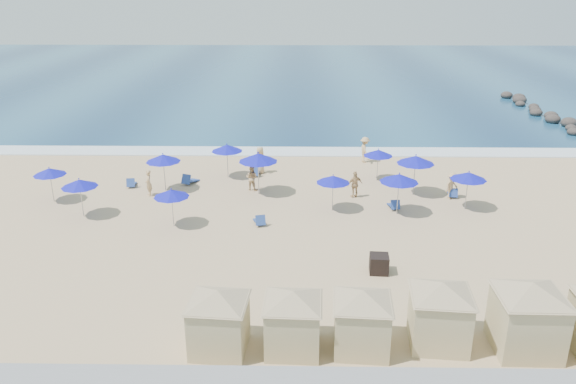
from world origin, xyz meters
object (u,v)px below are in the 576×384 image
Objects in this scene: cabana_3 at (441,305)px; umbrella_10 at (469,176)px; umbrella_2 at (163,158)px; umbrella_8 at (378,153)px; umbrella_3 at (171,193)px; beachgoer_2 at (355,184)px; trash_bin at (379,264)px; beachgoer_3 at (452,185)px; cabana_2 at (362,312)px; beachgoer_5 at (365,150)px; umbrella_6 at (333,179)px; beachgoer_1 at (252,178)px; cabana_1 at (293,313)px; umbrella_4 at (227,148)px; umbrella_9 at (416,160)px; cabana_0 at (218,312)px; umbrella_7 at (399,178)px; beachgoer_0 at (149,183)px; umbrella_0 at (50,172)px; cabana_4 at (529,308)px; beachgoer_4 at (260,160)px; umbrella_1 at (79,183)px; umbrella_5 at (258,157)px; rock_jetty at (558,121)px.

cabana_3 reaches higher than umbrella_10.
umbrella_2 is 1.12× the size of umbrella_8.
umbrella_3 reaches higher than beachgoer_2.
trash_bin is 11.02m from beachgoer_3.
cabana_2 reaches higher than beachgoer_5.
beachgoer_1 is at bearing 145.57° from umbrella_6.
cabana_3 reaches higher than cabana_1.
umbrella_4 is 12.28m from umbrella_9.
cabana_3 is at bearing 3.42° from cabana_0.
cabana_0 is 15.25m from umbrella_7.
cabana_2 reaches higher than beachgoer_0.
cabana_4 is at bearing -31.88° from umbrella_0.
cabana_4 is 18.21m from umbrella_3.
umbrella_2 is (-8.19, 16.27, 0.65)m from cabana_1.
umbrella_6 is 1.18× the size of beachgoer_4.
umbrella_8 is (-2.81, 18.31, 0.20)m from cabana_4.
umbrella_10 reaches higher than umbrella_8.
umbrella_0 is at bearing 178.06° from umbrella_10.
umbrella_8 is at bearing 131.81° from umbrella_10.
beachgoer_5 is at bearing 31.73° from umbrella_1.
umbrella_3 is 16.66m from umbrella_10.
umbrella_5 reaches higher than cabana_0.
umbrella_3 is 0.93× the size of umbrella_10.
umbrella_10 is 6.61m from beachgoer_2.
umbrella_8 is at bearing -139.89° from beachgoer_2.
umbrella_9 reaches higher than beachgoer_1.
umbrella_10 is at bearing 47.16° from cabana_0.
umbrella_10 reaches higher than rock_jetty.
umbrella_4 is at bearing 139.23° from umbrella_6.
rock_jetty is 16.15× the size of beachgoer_2.
umbrella_0 is (-22.75, 14.15, 0.18)m from cabana_4.
umbrella_3 is at bearing -130.69° from umbrella_5.
umbrella_3 reaches higher than rock_jetty.
umbrella_9 is 1.12× the size of umbrella_10.
umbrella_8 reaches higher than beachgoer_0.
beachgoer_1 is (-0.49, 0.74, -1.57)m from umbrella_5.
cabana_0 is (-6.46, -5.77, 1.08)m from trash_bin.
umbrella_9 is at bearing -132.34° from rock_jetty.
cabana_0 reaches higher than umbrella_9.
umbrella_0 is (-38.81, -20.10, 1.52)m from rock_jetty.
umbrella_6 is 1.33× the size of beachgoer_2.
umbrella_9 is at bearing -1.93° from umbrella_2.
beachgoer_5 reaches higher than beachgoer_0.
umbrella_7 is (1.96, 6.92, 1.73)m from trash_bin.
cabana_1 is at bearing -63.28° from umbrella_2.
umbrella_5 is at bearing 149.27° from umbrella_6.
umbrella_9 is at bearing -14.86° from umbrella_4.
cabana_1 reaches higher than umbrella_8.
umbrella_6 is 11.44m from beachgoer_0.
cabana_3 is 20.79m from umbrella_2.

